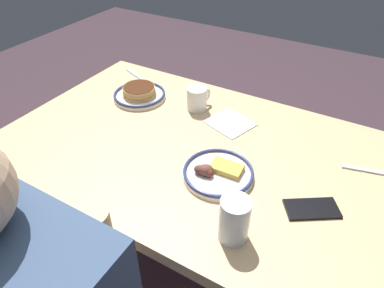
% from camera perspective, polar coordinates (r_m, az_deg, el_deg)
% --- Properties ---
extents(ground_plane, '(6.00, 6.00, 0.00)m').
position_cam_1_polar(ground_plane, '(1.69, -0.11, -19.55)').
color(ground_plane, '#3C2A32').
extents(dining_table, '(1.28, 0.82, 0.72)m').
position_cam_1_polar(dining_table, '(1.23, -0.14, -4.41)').
color(dining_table, tan).
rests_on(dining_table, ground_plane).
extents(plate_near_main, '(0.21, 0.21, 0.05)m').
position_cam_1_polar(plate_near_main, '(1.42, -8.86, 8.40)').
color(plate_near_main, silver).
rests_on(plate_near_main, dining_table).
extents(plate_center_pancakes, '(0.22, 0.22, 0.05)m').
position_cam_1_polar(plate_center_pancakes, '(1.03, 4.29, -4.79)').
color(plate_center_pancakes, silver).
rests_on(plate_center_pancakes, dining_table).
extents(coffee_mug, '(0.08, 0.11, 0.09)m').
position_cam_1_polar(coffee_mug, '(1.32, 0.92, 7.72)').
color(coffee_mug, white).
rests_on(coffee_mug, dining_table).
extents(drinking_glass, '(0.08, 0.08, 0.13)m').
position_cam_1_polar(drinking_glass, '(0.85, 7.09, -12.83)').
color(drinking_glass, silver).
rests_on(drinking_glass, dining_table).
extents(cell_phone, '(0.16, 0.14, 0.01)m').
position_cam_1_polar(cell_phone, '(0.99, 19.53, -10.23)').
color(cell_phone, black).
rests_on(cell_phone, dining_table).
extents(paper_napkin, '(0.19, 0.18, 0.00)m').
position_cam_1_polar(paper_napkin, '(1.26, 6.47, 3.53)').
color(paper_napkin, white).
rests_on(paper_napkin, dining_table).
extents(fork_near, '(0.19, 0.06, 0.01)m').
position_cam_1_polar(fork_near, '(1.18, 28.52, -4.16)').
color(fork_near, silver).
rests_on(fork_near, dining_table).
extents(butter_knife, '(0.20, 0.10, 0.01)m').
position_cam_1_polar(butter_knife, '(1.59, -9.01, 11.15)').
color(butter_knife, silver).
rests_on(butter_knife, dining_table).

